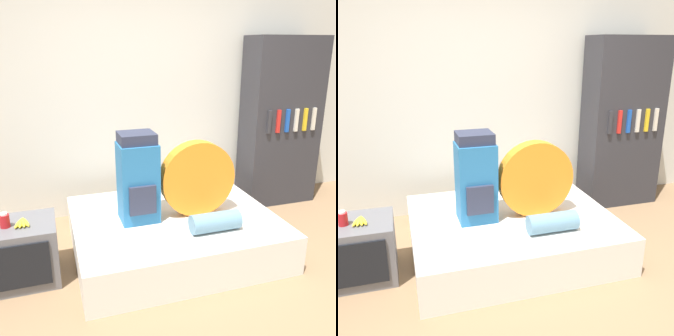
# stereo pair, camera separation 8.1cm
# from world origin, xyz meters

# --- Properties ---
(ground_plane) EXTENTS (16.00, 16.00, 0.00)m
(ground_plane) POSITION_xyz_m (0.00, 0.00, 0.00)
(ground_plane) COLOR #846647
(wall_back) EXTENTS (8.00, 0.05, 2.60)m
(wall_back) POSITION_xyz_m (0.00, 1.94, 1.30)
(wall_back) COLOR silver
(wall_back) RESTS_ON ground_plane
(bed) EXTENTS (1.76, 1.45, 0.34)m
(bed) POSITION_xyz_m (-0.05, 0.90, 0.17)
(bed) COLOR silver
(bed) RESTS_ON ground_plane
(backpack) EXTENTS (0.32, 0.31, 0.77)m
(backpack) POSITION_xyz_m (-0.37, 0.91, 0.72)
(backpack) COLOR #23669E
(backpack) RESTS_ON bed
(tent_bag) EXTENTS (0.67, 0.13, 0.67)m
(tent_bag) POSITION_xyz_m (0.16, 0.87, 0.68)
(tent_bag) COLOR orange
(tent_bag) RESTS_ON bed
(sleeping_roll) EXTENTS (0.42, 0.16, 0.16)m
(sleeping_roll) POSITION_xyz_m (0.17, 0.51, 0.42)
(sleeping_roll) COLOR #5B849E
(sleeping_roll) RESTS_ON bed
(television) EXTENTS (0.61, 0.49, 0.49)m
(television) POSITION_xyz_m (-1.37, 0.83, 0.24)
(television) COLOR #5B5B60
(television) RESTS_ON ground_plane
(canister) EXTENTS (0.07, 0.07, 0.12)m
(canister) POSITION_xyz_m (-1.43, 0.81, 0.54)
(canister) COLOR #B2191E
(canister) RESTS_ON television
(banana_bunch) EXTENTS (0.13, 0.18, 0.03)m
(banana_bunch) POSITION_xyz_m (-1.31, 0.81, 0.50)
(banana_bunch) COLOR yellow
(banana_bunch) RESTS_ON television
(bookshelf) EXTENTS (0.86, 0.42, 1.89)m
(bookshelf) POSITION_xyz_m (1.50, 1.64, 0.95)
(bookshelf) COLOR #2D2D33
(bookshelf) RESTS_ON ground_plane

